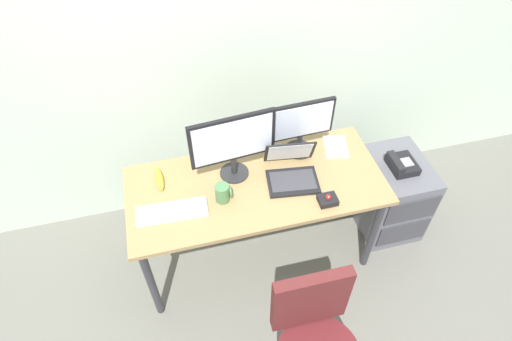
{
  "coord_description": "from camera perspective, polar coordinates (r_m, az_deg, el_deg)",
  "views": [
    {
      "loc": [
        -0.43,
        -1.69,
        2.75
      ],
      "look_at": [
        0.0,
        0.0,
        0.88
      ],
      "focal_mm": 30.24,
      "sensor_mm": 36.0,
      "label": 1
    }
  ],
  "objects": [
    {
      "name": "monitor_side",
      "position": [
        2.71,
        6.03,
        6.09
      ],
      "size": [
        0.42,
        0.18,
        0.39
      ],
      "color": "#262628",
      "rests_on": "desk"
    },
    {
      "name": "ground_plane",
      "position": [
        3.25,
        0.0,
        -10.59
      ],
      "size": [
        8.0,
        8.0,
        0.0
      ],
      "primitive_type": "plane",
      "color": "slate"
    },
    {
      "name": "trackball_mouse",
      "position": [
        2.57,
        9.47,
        -3.82
      ],
      "size": [
        0.11,
        0.09,
        0.07
      ],
      "color": "black",
      "rests_on": "desk"
    },
    {
      "name": "desk",
      "position": [
        2.71,
        0.0,
        -2.93
      ],
      "size": [
        1.58,
        0.69,
        0.76
      ],
      "color": "#997B4D",
      "rests_on": "ground"
    },
    {
      "name": "desk_phone",
      "position": [
        3.07,
        18.69,
        0.79
      ],
      "size": [
        0.17,
        0.2,
        0.09
      ],
      "color": "black",
      "rests_on": "file_cabinet"
    },
    {
      "name": "back_wall",
      "position": [
        2.77,
        -3.77,
        17.87
      ],
      "size": [
        6.0,
        0.1,
        2.8
      ],
      "primitive_type": "cube",
      "color": "beige",
      "rests_on": "ground"
    },
    {
      "name": "paper_notepad",
      "position": [
        2.91,
        10.48,
        3.14
      ],
      "size": [
        0.19,
        0.24,
        0.01
      ],
      "primitive_type": "cube",
      "rotation": [
        0.0,
        0.0,
        -0.23
      ],
      "color": "white",
      "rests_on": "desk"
    },
    {
      "name": "file_cabinet",
      "position": [
        3.33,
        17.31,
        -3.06
      ],
      "size": [
        0.42,
        0.53,
        0.61
      ],
      "color": "#595961",
      "rests_on": "ground"
    },
    {
      "name": "laptop",
      "position": [
        2.66,
        4.73,
        -0.02
      ],
      "size": [
        0.35,
        0.35,
        0.23
      ],
      "color": "black",
      "rests_on": "desk"
    },
    {
      "name": "banana",
      "position": [
        2.71,
        -12.66,
        -1.08
      ],
      "size": [
        0.06,
        0.19,
        0.04
      ],
      "primitive_type": "ellipsoid",
      "rotation": [
        0.0,
        0.0,
        1.63
      ],
      "color": "yellow",
      "rests_on": "desk"
    },
    {
      "name": "keyboard",
      "position": [
        2.54,
        -11.07,
        -5.33
      ],
      "size": [
        0.42,
        0.16,
        0.03
      ],
      "color": "silver",
      "rests_on": "desk"
    },
    {
      "name": "monitor_main",
      "position": [
        2.52,
        -3.09,
        3.69
      ],
      "size": [
        0.52,
        0.18,
        0.45
      ],
      "color": "#262628",
      "rests_on": "desk"
    },
    {
      "name": "coffee_mug",
      "position": [
        2.53,
        -4.4,
        -2.97
      ],
      "size": [
        0.09,
        0.08,
        0.12
      ],
      "color": "#477646",
      "rests_on": "desk"
    }
  ]
}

